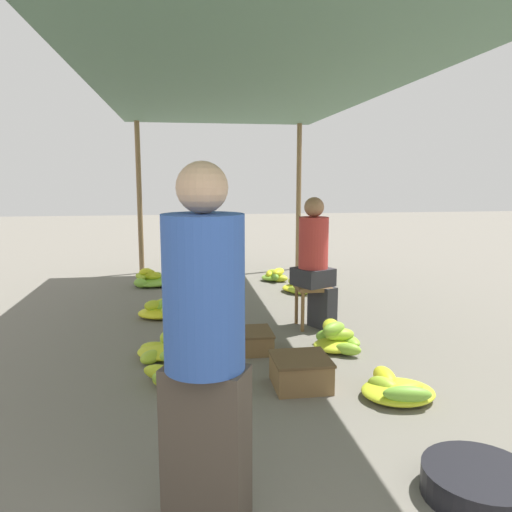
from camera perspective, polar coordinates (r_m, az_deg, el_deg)
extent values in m
cylinder|color=olive|center=(8.16, -13.18, 6.39)|extent=(0.08, 0.08, 2.40)
cylinder|color=olive|center=(8.37, 4.90, 6.65)|extent=(0.08, 0.08, 2.40)
cube|color=#567A60|center=(4.90, -0.83, 19.43)|extent=(2.99, 7.10, 0.04)
cube|color=#4C4238|center=(2.32, -5.69, -21.13)|extent=(0.40, 0.33, 0.74)
cylinder|color=#3359B2|center=(2.06, -5.98, -4.18)|extent=(0.45, 0.45, 0.64)
sphere|color=tan|center=(2.01, -6.18, 7.80)|extent=(0.21, 0.21, 0.21)
cube|color=brown|center=(5.15, 6.50, -3.57)|extent=(0.34, 0.34, 0.04)
cylinder|color=brown|center=(5.04, 5.35, -6.39)|extent=(0.04, 0.04, 0.40)
cylinder|color=brown|center=(5.11, 8.33, -6.23)|extent=(0.04, 0.04, 0.40)
cylinder|color=brown|center=(5.30, 4.64, -5.63)|extent=(0.04, 0.04, 0.40)
cylinder|color=brown|center=(5.37, 7.49, -5.49)|extent=(0.04, 0.04, 0.40)
cube|color=#2D2D33|center=(5.18, 7.57, -5.79)|extent=(0.26, 0.34, 0.44)
cube|color=#2D2D33|center=(5.13, 6.52, -2.37)|extent=(0.45, 0.45, 0.18)
cylinder|color=#BF3833|center=(5.07, 6.59, 1.51)|extent=(0.40, 0.40, 0.52)
sphere|color=#9E704C|center=(5.04, 6.66, 5.58)|extent=(0.20, 0.20, 0.20)
cylinder|color=black|center=(2.86, 24.17, -22.62)|extent=(0.55, 0.55, 0.14)
ellipsoid|color=#83B935|center=(5.60, -10.00, -5.66)|extent=(0.34, 0.31, 0.14)
ellipsoid|color=#81B835|center=(5.66, -10.38, -5.65)|extent=(0.32, 0.16, 0.10)
ellipsoid|color=#B7CD2B|center=(5.60, -9.62, -6.05)|extent=(0.31, 0.30, 0.13)
ellipsoid|color=#7DB636|center=(5.71, -11.86, -6.13)|extent=(0.18, 0.25, 0.13)
ellipsoid|color=#BBCF2B|center=(5.64, -11.65, -5.55)|extent=(0.22, 0.15, 0.12)
ellipsoid|color=#C9D528|center=(5.70, -10.63, -5.38)|extent=(0.27, 0.26, 0.12)
ellipsoid|color=#77B437|center=(5.81, -9.58, -5.87)|extent=(0.22, 0.26, 0.12)
ellipsoid|color=yellow|center=(5.66, -10.88, -6.37)|extent=(0.49, 0.43, 0.10)
ellipsoid|color=#8ABC33|center=(3.78, -8.87, -11.19)|extent=(0.28, 0.13, 0.12)
ellipsoid|color=#9DC330|center=(3.83, -7.73, -12.65)|extent=(0.23, 0.27, 0.10)
ellipsoid|color=#9DC330|center=(3.73, -7.44, -13.37)|extent=(0.26, 0.26, 0.09)
ellipsoid|color=#C1D12A|center=(3.95, -10.79, -12.97)|extent=(0.32, 0.25, 0.12)
ellipsoid|color=#91BE32|center=(3.75, -9.75, -13.68)|extent=(0.30, 0.19, 0.12)
ellipsoid|color=yellow|center=(3.77, -9.12, -13.90)|extent=(0.22, 0.15, 0.13)
ellipsoid|color=#8ABC33|center=(3.85, -7.44, -12.68)|extent=(0.14, 0.34, 0.13)
ellipsoid|color=#C2D229|center=(3.88, -8.10, -13.56)|extent=(0.48, 0.42, 0.10)
ellipsoid|color=#A6C72E|center=(7.29, -13.06, -2.31)|extent=(0.21, 0.29, 0.10)
ellipsoid|color=#CAD528|center=(7.30, -11.88, -2.22)|extent=(0.29, 0.18, 0.12)
ellipsoid|color=#79B536|center=(7.19, -13.06, -3.02)|extent=(0.27, 0.28, 0.13)
ellipsoid|color=yellow|center=(7.28, -12.52, -1.74)|extent=(0.25, 0.27, 0.09)
ellipsoid|color=yellow|center=(7.28, -12.30, -2.04)|extent=(0.25, 0.19, 0.15)
ellipsoid|color=#8FBE32|center=(7.46, -11.20, -2.20)|extent=(0.13, 0.20, 0.10)
ellipsoid|color=#7CB636|center=(7.29, -11.61, -2.97)|extent=(0.56, 0.49, 0.10)
ellipsoid|color=#C4D329|center=(4.53, -11.39, -10.25)|extent=(0.30, 0.22, 0.10)
ellipsoid|color=#AECA2D|center=(4.42, -9.48, -9.10)|extent=(0.27, 0.23, 0.15)
ellipsoid|color=#A6C72E|center=(4.33, -11.94, -11.22)|extent=(0.24, 0.28, 0.10)
ellipsoid|color=#C2D229|center=(4.59, -9.63, -9.56)|extent=(0.21, 0.33, 0.10)
ellipsoid|color=#CED727|center=(4.46, -10.18, -10.60)|extent=(0.50, 0.43, 0.10)
ellipsoid|color=#88BB34|center=(4.45, 10.48, -10.43)|extent=(0.25, 0.20, 0.11)
ellipsoid|color=#99C231|center=(4.54, 9.13, -8.81)|extent=(0.24, 0.17, 0.11)
ellipsoid|color=#89BB34|center=(4.64, 10.57, -9.48)|extent=(0.21, 0.32, 0.09)
ellipsoid|color=#9DC330|center=(4.58, 9.69, -8.83)|extent=(0.24, 0.14, 0.11)
ellipsoid|color=#85B934|center=(4.52, 8.90, -8.23)|extent=(0.28, 0.24, 0.12)
ellipsoid|color=#C9D528|center=(4.58, 8.56, -7.91)|extent=(0.22, 0.31, 0.11)
ellipsoid|color=#7AB536|center=(4.71, 8.58, -9.17)|extent=(0.31, 0.24, 0.15)
ellipsoid|color=#C3D229|center=(4.58, 9.05, -10.05)|extent=(0.39, 0.34, 0.10)
ellipsoid|color=#76B437|center=(3.58, 16.90, -14.87)|extent=(0.34, 0.18, 0.11)
ellipsoid|color=#C1D12A|center=(3.68, 16.57, -14.46)|extent=(0.34, 0.19, 0.09)
ellipsoid|color=#A0C42F|center=(3.76, 14.32, -14.25)|extent=(0.25, 0.28, 0.13)
ellipsoid|color=yellow|center=(3.90, 14.49, -13.33)|extent=(0.18, 0.33, 0.14)
ellipsoid|color=#C5D329|center=(3.75, 15.92, -14.69)|extent=(0.51, 0.45, 0.10)
ellipsoid|color=#9BC230|center=(6.81, 5.18, -3.29)|extent=(0.25, 0.24, 0.13)
ellipsoid|color=#BDD02A|center=(6.71, 5.08, -2.54)|extent=(0.25, 0.35, 0.10)
ellipsoid|color=#A8C82E|center=(6.60, 4.98, -3.91)|extent=(0.33, 0.28, 0.12)
ellipsoid|color=#7BB636|center=(6.92, 4.55, -3.03)|extent=(0.21, 0.30, 0.10)
ellipsoid|color=#BED02A|center=(6.83, 4.36, -2.86)|extent=(0.21, 0.27, 0.10)
ellipsoid|color=yellow|center=(6.81, 5.13, -3.64)|extent=(0.51, 0.44, 0.10)
ellipsoid|color=#76B437|center=(7.41, 2.17, -2.26)|extent=(0.11, 0.33, 0.12)
ellipsoid|color=#CAD528|center=(7.42, 2.60, -2.54)|extent=(0.32, 0.27, 0.11)
ellipsoid|color=#BCCF2B|center=(7.49, 2.07, -1.88)|extent=(0.24, 0.18, 0.09)
ellipsoid|color=yellow|center=(7.52, 1.64, -2.06)|extent=(0.21, 0.31, 0.12)
ellipsoid|color=yellow|center=(7.51, 1.94, -2.30)|extent=(0.25, 0.25, 0.13)
ellipsoid|color=yellow|center=(7.45, 2.59, -1.80)|extent=(0.28, 0.36, 0.10)
ellipsoid|color=#82B835|center=(7.50, 2.07, -2.45)|extent=(0.38, 0.33, 0.10)
cube|color=brown|center=(4.51, -0.77, -9.79)|extent=(0.39, 0.39, 0.17)
cube|color=brown|center=(4.48, -0.78, -8.67)|extent=(0.40, 0.40, 0.02)
cube|color=brown|center=(3.79, 5.12, -13.18)|extent=(0.40, 0.40, 0.21)
cube|color=brown|center=(3.75, 5.15, -11.58)|extent=(0.42, 0.42, 0.02)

